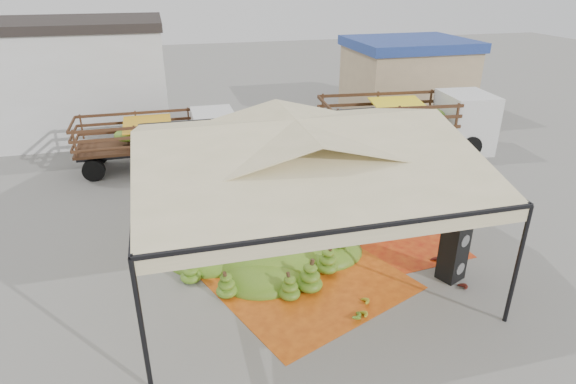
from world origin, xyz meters
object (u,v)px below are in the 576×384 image
object	(u,v)px
vendor	(232,162)
truck_right	(414,118)
truck_left	(164,135)
speaker_stack	(454,251)
banana_heap	(270,235)

from	to	relation	value
vendor	truck_right	size ratio (longest dim) A/B	0.23
vendor	truck_left	distance (m)	3.58
speaker_stack	truck_right	xyz separation A→B (m)	(3.63, 9.13, 0.74)
speaker_stack	truck_right	world-z (taller)	truck_right
speaker_stack	truck_right	bearing A→B (deg)	45.43
truck_right	truck_left	bearing A→B (deg)	178.99
banana_heap	truck_left	world-z (taller)	truck_left
speaker_stack	truck_left	size ratio (longest dim) A/B	0.26
banana_heap	speaker_stack	world-z (taller)	speaker_stack
speaker_stack	truck_left	bearing A→B (deg)	101.55
truck_left	truck_right	distance (m)	10.72
banana_heap	truck_left	size ratio (longest dim) A/B	0.92
truck_left	truck_right	bearing A→B (deg)	-6.23
speaker_stack	banana_heap	bearing A→B (deg)	129.00
truck_right	vendor	bearing A→B (deg)	-164.72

